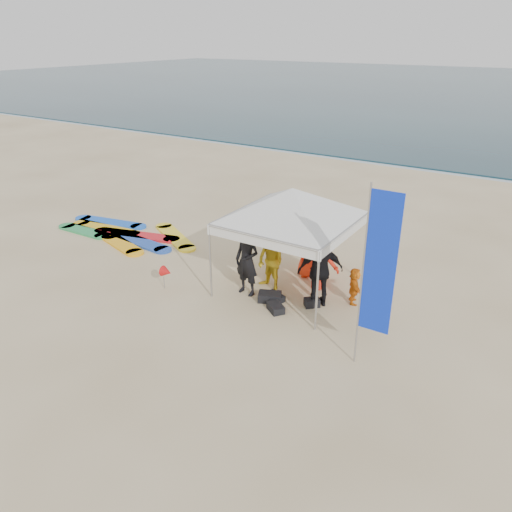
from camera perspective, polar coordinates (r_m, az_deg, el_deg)
The scene contains 13 objects.
ground at distance 11.23m, azimuth -11.29°, elevation -9.18°, with size 120.00×120.00×0.00m, color beige.
shoreline_foam at distance 26.42m, azimuth 16.88°, elevation 9.83°, with size 160.00×1.20×0.01m, color silver.
person_black_a at distance 12.39m, azimuth -1.03°, elevation -0.52°, with size 0.67×0.44×1.83m, color black.
person_yellow at distance 12.67m, azimuth 1.67°, elevation -0.64°, with size 0.75×0.59×1.55m, color yellow.
person_orange_a at distance 12.79m, azimuth 7.26°, elevation -0.26°, with size 1.09×0.62×1.68m, color #FF2B16.
person_black_b at distance 11.94m, azimuth 7.35°, elevation -1.63°, with size 1.09×0.46×1.87m, color black.
person_orange_b at distance 13.35m, azimuth 6.44°, elevation 1.47°, with size 0.95×0.62×1.94m, color #FC3816.
person_seated at distance 12.37m, azimuth 11.17°, elevation -3.36°, with size 0.86×0.28×0.93m, color orange.
canopy_tent at distance 12.05m, azimuth 4.20°, elevation 7.69°, with size 4.09×4.09×3.08m.
feather_flag at distance 9.34m, azimuth 13.80°, elevation -1.16°, with size 0.63×0.04×3.74m.
marker_pennant at distance 12.95m, azimuth -10.17°, elevation -1.82°, with size 0.28×0.28×0.64m.
gear_pile at distance 12.28m, azimuth 2.57°, elevation -5.07°, with size 1.55×1.15×0.22m.
surfboard_spread at distance 16.99m, azimuth -14.67°, elevation 2.49°, with size 5.08×2.66×0.07m.
Camera 1 is at (6.75, -6.60, 6.09)m, focal length 35.00 mm.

